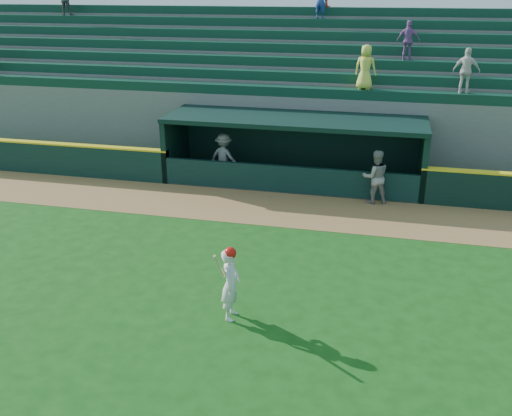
# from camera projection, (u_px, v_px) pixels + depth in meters

# --- Properties ---
(ground) EXTENTS (120.00, 120.00, 0.00)m
(ground) POSITION_uv_depth(u_px,v_px,m) (242.00, 278.00, 14.44)
(ground) COLOR #144812
(ground) RESTS_ON ground
(warning_track) EXTENTS (40.00, 3.00, 0.01)m
(warning_track) POSITION_uv_depth(u_px,v_px,m) (279.00, 209.00, 18.87)
(warning_track) COLOR olive
(warning_track) RESTS_ON ground
(dugout_player_front) EXTENTS (1.05, 0.92, 1.84)m
(dugout_player_front) POSITION_uv_depth(u_px,v_px,m) (375.00, 177.00, 19.09)
(dugout_player_front) COLOR gray
(dugout_player_front) RESTS_ON ground
(dugout_player_inside) EXTENTS (1.30, 0.96, 1.79)m
(dugout_player_inside) POSITION_uv_depth(u_px,v_px,m) (224.00, 157.00, 21.33)
(dugout_player_inside) COLOR gray
(dugout_player_inside) RESTS_ON ground
(dugout) EXTENTS (9.40, 2.80, 2.46)m
(dugout) POSITION_uv_depth(u_px,v_px,m) (295.00, 145.00, 21.18)
(dugout) COLOR slate
(dugout) RESTS_ON ground
(stands) EXTENTS (34.50, 6.33, 7.53)m
(stands) POSITION_uv_depth(u_px,v_px,m) (313.00, 95.00, 24.93)
(stands) COLOR slate
(stands) RESTS_ON ground
(batter_at_plate) EXTENTS (0.46, 0.79, 1.74)m
(batter_at_plate) POSITION_uv_depth(u_px,v_px,m) (231.00, 283.00, 12.45)
(batter_at_plate) COLOR silver
(batter_at_plate) RESTS_ON ground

